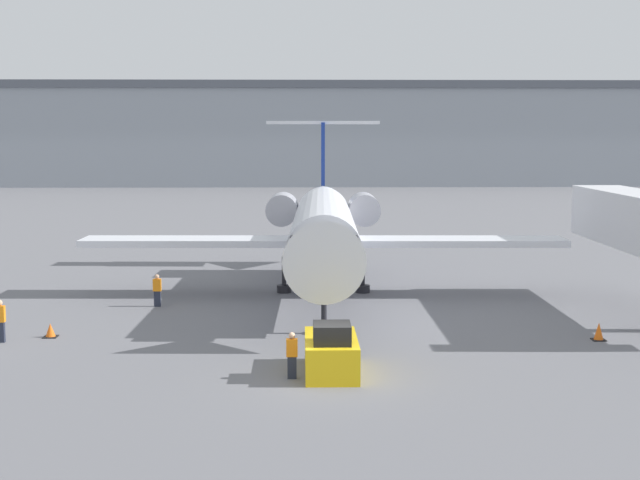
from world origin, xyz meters
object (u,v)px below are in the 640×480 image
at_px(airplane_main, 323,228).
at_px(traffic_cone_left, 50,331).
at_px(worker_by_wing, 157,290).
at_px(pushback_tug, 331,352).
at_px(worker_on_apron, 0,320).
at_px(worker_near_tug, 292,355).
at_px(traffic_cone_right, 599,332).

distance_m(airplane_main, traffic_cone_left, 15.77).
bearing_deg(worker_by_wing, airplane_main, 20.32).
height_order(pushback_tug, worker_on_apron, pushback_tug).
height_order(worker_near_tug, worker_on_apron, worker_on_apron).
bearing_deg(airplane_main, worker_by_wing, -159.68).
relative_size(pushback_tug, worker_near_tug, 2.33).
distance_m(airplane_main, worker_on_apron, 17.58).
height_order(airplane_main, pushback_tug, airplane_main).
bearing_deg(worker_near_tug, worker_by_wing, 117.25).
bearing_deg(worker_near_tug, airplane_main, 84.68).
distance_m(pushback_tug, worker_near_tug, 1.59).
bearing_deg(airplane_main, worker_near_tug, -95.32).
distance_m(worker_near_tug, worker_by_wing, 15.01).
xyz_separation_m(worker_near_tug, worker_by_wing, (-6.87, 13.35, -0.03)).
xyz_separation_m(worker_near_tug, worker_on_apron, (-12.15, 5.75, 0.08)).
xyz_separation_m(airplane_main, pushback_tug, (-0.12, -15.75, -2.87)).
bearing_deg(traffic_cone_right, worker_near_tug, -156.44).
height_order(airplane_main, traffic_cone_left, airplane_main).
distance_m(pushback_tug, worker_on_apron, 14.46).
xyz_separation_m(pushback_tug, traffic_cone_left, (-11.76, 5.93, -0.47)).
relative_size(pushback_tug, traffic_cone_right, 5.15).
relative_size(worker_near_tug, traffic_cone_right, 2.22).
xyz_separation_m(traffic_cone_left, traffic_cone_right, (23.17, -1.06, 0.08)).
bearing_deg(worker_by_wing, worker_on_apron, -124.75).
height_order(worker_on_apron, traffic_cone_right, worker_on_apron).
bearing_deg(worker_on_apron, pushback_tug, -20.36).
bearing_deg(pushback_tug, airplane_main, 89.55).
bearing_deg(traffic_cone_left, pushback_tug, -26.78).
xyz_separation_m(worker_by_wing, worker_on_apron, (-5.27, -7.60, 0.10)).
relative_size(airplane_main, worker_on_apron, 14.39).
bearing_deg(traffic_cone_right, airplane_main, 136.06).
bearing_deg(traffic_cone_left, worker_by_wing, 62.56).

